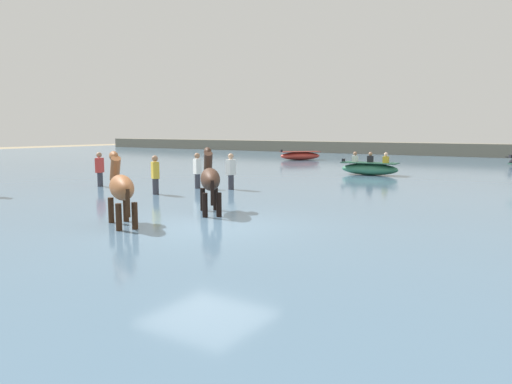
# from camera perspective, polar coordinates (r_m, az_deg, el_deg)

# --- Properties ---
(ground_plane) EXTENTS (120.00, 120.00, 0.00)m
(ground_plane) POSITION_cam_1_polar(r_m,az_deg,el_deg) (10.67, -5.77, -5.88)
(ground_plane) COLOR gray
(water_surface) EXTENTS (90.00, 90.00, 0.36)m
(water_surface) POSITION_cam_1_polar(r_m,az_deg,el_deg) (19.35, 13.12, 0.52)
(water_surface) COLOR slate
(water_surface) RESTS_ON ground
(horse_lead_chestnut) EXTENTS (1.70, 1.21, 1.96)m
(horse_lead_chestnut) POSITION_cam_1_polar(r_m,az_deg,el_deg) (10.84, -15.83, 0.32)
(horse_lead_chestnut) COLOR brown
(horse_lead_chestnut) RESTS_ON ground
(horse_trailing_dark_bay) EXTENTS (1.48, 1.57, 2.00)m
(horse_trailing_dark_bay) POSITION_cam_1_polar(r_m,az_deg,el_deg) (12.02, -5.51, 1.34)
(horse_trailing_dark_bay) COLOR #382319
(horse_trailing_dark_bay) RESTS_ON ground
(boat_near_port) EXTENTS (2.68, 2.73, 0.73)m
(boat_near_port) POSITION_cam_1_polar(r_m,az_deg,el_deg) (33.45, 5.30, 4.34)
(boat_near_port) COLOR #BC382D
(boat_near_port) RESTS_ON water_surface
(boat_mid_channel) EXTENTS (2.70, 1.17, 1.06)m
(boat_mid_channel) POSITION_cam_1_polar(r_m,az_deg,el_deg) (22.81, 13.40, 2.77)
(boat_mid_channel) COLOR #337556
(boat_mid_channel) RESTS_ON water_surface
(person_onlooker_right) EXTENTS (0.38, 0.34, 1.63)m
(person_onlooker_right) POSITION_cam_1_polar(r_m,az_deg,el_deg) (15.83, -11.93, 1.54)
(person_onlooker_right) COLOR #383842
(person_onlooker_right) RESTS_ON ground
(person_wading_close) EXTENTS (0.24, 0.34, 1.63)m
(person_wading_close) POSITION_cam_1_polar(r_m,az_deg,el_deg) (16.78, -3.01, 2.02)
(person_wading_close) COLOR #383842
(person_wading_close) RESTS_ON ground
(person_spectator_far) EXTENTS (0.38, 0.33, 1.63)m
(person_spectator_far) POSITION_cam_1_polar(r_m,az_deg,el_deg) (17.23, -7.02, 2.12)
(person_spectator_far) COLOR #383842
(person_spectator_far) RESTS_ON ground
(person_wading_mid) EXTENTS (0.31, 0.37, 1.63)m
(person_wading_mid) POSITION_cam_1_polar(r_m,az_deg,el_deg) (18.59, -18.15, 2.19)
(person_wading_mid) COLOR #383842
(person_wading_mid) RESTS_ON ground
(far_shoreline) EXTENTS (80.00, 2.40, 1.37)m
(far_shoreline) POSITION_cam_1_polar(r_m,az_deg,el_deg) (41.54, 24.08, 4.37)
(far_shoreline) COLOR #706B5B
(far_shoreline) RESTS_ON ground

